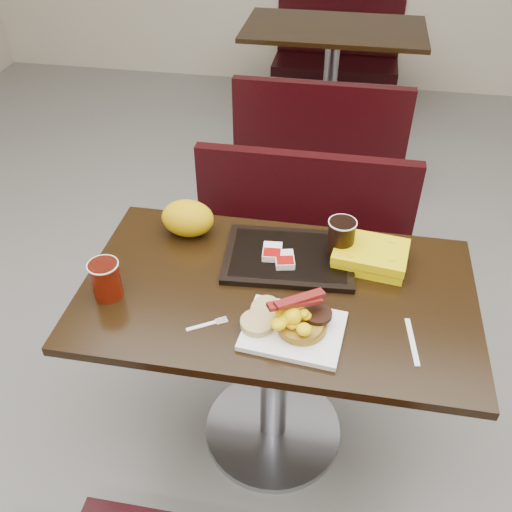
% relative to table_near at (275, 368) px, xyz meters
% --- Properties ---
extents(floor, '(6.00, 7.00, 0.01)m').
position_rel_table_near_xyz_m(floor, '(0.00, 0.00, -0.38)').
color(floor, gray).
rests_on(floor, ground).
extents(table_near, '(1.20, 0.70, 0.75)m').
position_rel_table_near_xyz_m(table_near, '(0.00, 0.00, 0.00)').
color(table_near, black).
rests_on(table_near, floor).
extents(bench_near_n, '(1.00, 0.46, 0.72)m').
position_rel_table_near_xyz_m(bench_near_n, '(0.00, 0.70, -0.02)').
color(bench_near_n, black).
rests_on(bench_near_n, floor).
extents(table_far, '(1.20, 0.70, 0.75)m').
position_rel_table_near_xyz_m(table_far, '(0.00, 2.60, 0.00)').
color(table_far, black).
rests_on(table_far, floor).
extents(bench_far_s, '(1.00, 0.46, 0.72)m').
position_rel_table_near_xyz_m(bench_far_s, '(0.00, 1.90, -0.02)').
color(bench_far_s, black).
rests_on(bench_far_s, floor).
extents(bench_far_n, '(1.00, 0.46, 0.72)m').
position_rel_table_near_xyz_m(bench_far_n, '(0.00, 3.30, -0.02)').
color(bench_far_n, black).
rests_on(bench_far_n, floor).
extents(platter, '(0.30, 0.24, 0.02)m').
position_rel_table_near_xyz_m(platter, '(0.07, -0.17, 0.38)').
color(platter, white).
rests_on(platter, table_near).
extents(pancake_stack, '(0.16, 0.16, 0.03)m').
position_rel_table_near_xyz_m(pancake_stack, '(0.09, -0.17, 0.41)').
color(pancake_stack, '#A0731A').
rests_on(pancake_stack, platter).
extents(sausage_patty, '(0.09, 0.09, 0.01)m').
position_rel_table_near_xyz_m(sausage_patty, '(0.13, -0.14, 0.43)').
color(sausage_patty, black).
rests_on(sausage_patty, pancake_stack).
extents(scrambled_eggs, '(0.11, 0.10, 0.05)m').
position_rel_table_near_xyz_m(scrambled_eggs, '(0.06, -0.18, 0.45)').
color(scrambled_eggs, '#E4C804').
rests_on(scrambled_eggs, pancake_stack).
extents(bacon_strips, '(0.17, 0.14, 0.01)m').
position_rel_table_near_xyz_m(bacon_strips, '(0.07, -0.16, 0.48)').
color(bacon_strips, '#43040B').
rests_on(bacon_strips, scrambled_eggs).
extents(muffin_bottom, '(0.12, 0.12, 0.02)m').
position_rel_table_near_xyz_m(muffin_bottom, '(-0.03, -0.18, 0.40)').
color(muffin_bottom, tan).
rests_on(muffin_bottom, platter).
extents(muffin_top, '(0.09, 0.09, 0.05)m').
position_rel_table_near_xyz_m(muffin_top, '(-0.01, -0.13, 0.41)').
color(muffin_top, tan).
rests_on(muffin_top, platter).
extents(coffee_cup_near, '(0.09, 0.09, 0.12)m').
position_rel_table_near_xyz_m(coffee_cup_near, '(-0.50, -0.11, 0.44)').
color(coffee_cup_near, maroon).
rests_on(coffee_cup_near, table_near).
extents(fork, '(0.12, 0.08, 0.00)m').
position_rel_table_near_xyz_m(fork, '(-0.19, -0.19, 0.38)').
color(fork, white).
rests_on(fork, table_near).
extents(knife, '(0.04, 0.17, 0.00)m').
position_rel_table_near_xyz_m(knife, '(0.40, -0.15, 0.38)').
color(knife, white).
rests_on(knife, table_near).
extents(condiment_syrup, '(0.04, 0.04, 0.01)m').
position_rel_table_near_xyz_m(condiment_syrup, '(-0.10, 0.04, 0.38)').
color(condiment_syrup, '#B73107').
rests_on(condiment_syrup, table_near).
extents(condiment_ketchup, '(0.04, 0.04, 0.01)m').
position_rel_table_near_xyz_m(condiment_ketchup, '(0.01, 0.12, 0.38)').
color(condiment_ketchup, '#8C0504').
rests_on(condiment_ketchup, table_near).
extents(tray, '(0.43, 0.32, 0.02)m').
position_rel_table_near_xyz_m(tray, '(0.02, 0.15, 0.38)').
color(tray, black).
rests_on(tray, table_near).
extents(hashbrown_sleeve_left, '(0.07, 0.09, 0.02)m').
position_rel_table_near_xyz_m(hashbrown_sleeve_left, '(-0.04, 0.14, 0.41)').
color(hashbrown_sleeve_left, silver).
rests_on(hashbrown_sleeve_left, tray).
extents(hashbrown_sleeve_right, '(0.08, 0.09, 0.02)m').
position_rel_table_near_xyz_m(hashbrown_sleeve_right, '(0.01, 0.11, 0.41)').
color(hashbrown_sleeve_right, silver).
rests_on(hashbrown_sleeve_right, tray).
extents(coffee_cup_far, '(0.10, 0.10, 0.12)m').
position_rel_table_near_xyz_m(coffee_cup_far, '(0.17, 0.19, 0.45)').
color(coffee_cup_far, black).
rests_on(coffee_cup_far, tray).
extents(clamshell, '(0.25, 0.20, 0.06)m').
position_rel_table_near_xyz_m(clamshell, '(0.27, 0.17, 0.41)').
color(clamshell, '#E0C203').
rests_on(clamshell, table_near).
extents(paper_bag, '(0.21, 0.19, 0.12)m').
position_rel_table_near_xyz_m(paper_bag, '(-0.34, 0.23, 0.44)').
color(paper_bag, '#CD8E06').
rests_on(paper_bag, table_near).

